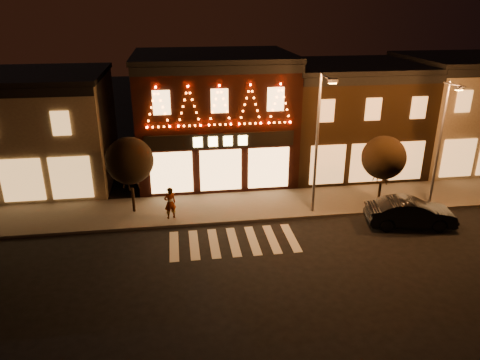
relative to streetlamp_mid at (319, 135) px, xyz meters
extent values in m
plane|color=black|center=(-4.96, -6.46, -4.74)|extent=(120.00, 120.00, 0.00)
cube|color=#47423D|center=(-2.96, 1.54, -4.66)|extent=(44.00, 4.00, 0.15)
cube|color=#7B6957|center=(-17.96, 7.54, -1.24)|extent=(12.00, 8.00, 7.00)
cube|color=black|center=(-17.96, 7.54, 2.41)|extent=(12.20, 8.20, 0.30)
cube|color=black|center=(-4.96, 7.54, -0.74)|extent=(10.00, 8.00, 8.00)
cube|color=black|center=(-4.96, 7.54, 3.41)|extent=(10.20, 8.20, 0.30)
cube|color=black|center=(-4.96, 3.49, 3.01)|extent=(10.00, 0.25, 0.50)
cube|color=black|center=(-4.96, 3.44, -1.14)|extent=(9.00, 0.15, 0.90)
cube|color=#FFD87F|center=(-4.96, 3.34, -1.14)|extent=(3.40, 0.08, 0.60)
cube|color=#312111|center=(4.54, 7.54, -1.14)|extent=(9.00, 8.00, 7.20)
cube|color=black|center=(4.54, 7.54, 2.61)|extent=(9.20, 8.20, 0.30)
cube|color=black|center=(4.54, 3.49, 2.21)|extent=(9.00, 0.25, 0.50)
cube|color=#7B6957|center=(13.54, 7.54, -0.99)|extent=(9.00, 8.00, 7.50)
cube|color=black|center=(13.54, 7.54, 2.91)|extent=(9.20, 8.20, 0.30)
cylinder|color=#59595E|center=(-0.01, 0.23, -0.68)|extent=(0.16, 0.16, 7.82)
cylinder|color=#59595E|center=(0.03, -0.55, 3.13)|extent=(0.17, 1.57, 0.10)
cube|color=#59595E|center=(0.06, -1.33, 3.08)|extent=(0.50, 0.30, 0.18)
cube|color=orange|center=(0.06, -1.33, 2.97)|extent=(0.38, 0.21, 0.05)
cylinder|color=#59595E|center=(7.17, 0.14, -0.95)|extent=(0.15, 0.15, 7.28)
cylinder|color=#59595E|center=(7.01, -0.57, 2.60)|extent=(0.42, 1.44, 0.09)
cube|color=#59595E|center=(6.84, -1.27, 2.55)|extent=(0.50, 0.35, 0.16)
cube|color=orange|center=(6.84, -1.27, 2.45)|extent=(0.38, 0.26, 0.05)
cylinder|color=black|center=(-10.18, 1.64, -3.87)|extent=(0.16, 0.16, 1.43)
sphere|color=black|center=(-10.18, 1.64, -1.51)|extent=(2.62, 2.62, 2.62)
cylinder|color=black|center=(4.10, 0.49, -3.90)|extent=(0.15, 0.15, 1.37)
sphere|color=black|center=(4.10, 0.49, -1.65)|extent=(2.51, 2.51, 2.51)
imported|color=black|center=(4.73, -2.07, -3.96)|extent=(4.88, 2.35, 1.54)
imported|color=gray|center=(-8.09, 0.46, -3.67)|extent=(0.77, 0.62, 1.83)
camera|label=1|loc=(-7.55, -22.49, 6.70)|focal=33.84mm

